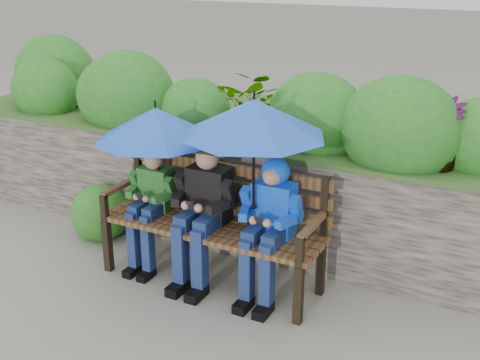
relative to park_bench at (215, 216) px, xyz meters
The scene contains 8 objects.
ground 0.65m from the park_bench, 30.08° to the right, with size 60.00×60.00×0.00m, color gray.
garden_backdrop 1.43m from the park_bench, 83.17° to the left, with size 8.00×2.88×1.80m.
park_bench is the anchor object (origin of this frame).
boy_left 0.60m from the park_bench, behind, with size 0.42×0.48×1.07m.
boy_middle 0.15m from the park_bench, 121.59° to the right, with size 0.51×0.60×1.19m.
boy_right 0.55m from the park_bench, ahead, with size 0.48×0.58×1.15m.
umbrella_left 0.90m from the park_bench, behind, with size 1.04×1.04×0.76m.
umbrella_right 1.01m from the park_bench, 16.08° to the right, with size 1.10×1.10×0.93m.
Camera 1 is at (2.02, -3.81, 2.59)m, focal length 45.00 mm.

